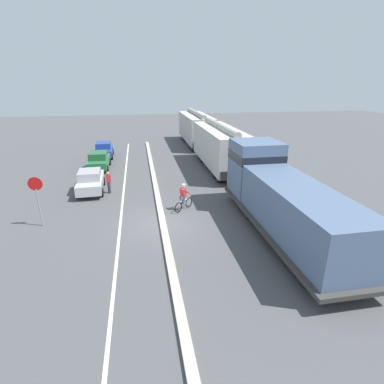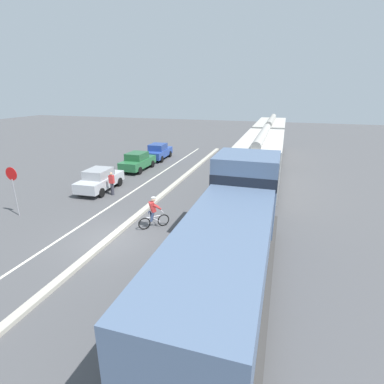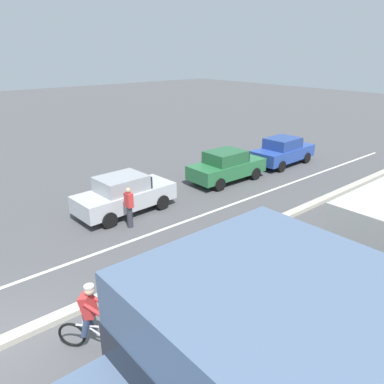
{
  "view_description": "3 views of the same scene",
  "coord_description": "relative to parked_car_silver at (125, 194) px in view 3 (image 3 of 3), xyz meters",
  "views": [
    {
      "loc": [
        -1.06,
        -15.56,
        7.73
      ],
      "look_at": [
        2.1,
        2.12,
        1.02
      ],
      "focal_mm": 28.0,
      "sensor_mm": 36.0,
      "label": 1
    },
    {
      "loc": [
        7.66,
        -11.47,
        6.96
      ],
      "look_at": [
        3.48,
        2.14,
        2.07
      ],
      "focal_mm": 28.0,
      "sensor_mm": 36.0,
      "label": 2
    },
    {
      "loc": [
        8.09,
        -0.93,
        6.45
      ],
      "look_at": [
        -3.13,
        8.61,
        0.8
      ],
      "focal_mm": 35.0,
      "sensor_mm": 36.0,
      "label": 3
    }
  ],
  "objects": [
    {
      "name": "pedestrian_by_cars",
      "position": [
        1.35,
        -0.6,
        0.03
      ],
      "size": [
        0.34,
        0.22,
        1.62
      ],
      "color": "#33333D",
      "rests_on": "ground"
    },
    {
      "name": "parked_car_blue",
      "position": [
        -0.04,
        10.76,
        0.0
      ],
      "size": [
        1.97,
        4.27,
        1.62
      ],
      "color": "#28479E",
      "rests_on": "ground"
    },
    {
      "name": "cyclist",
      "position": [
        6.23,
        -4.57,
        0.0
      ],
      "size": [
        1.31,
        1.19,
        1.71
      ],
      "color": "black",
      "rests_on": "ground"
    },
    {
      "name": "parked_car_green",
      "position": [
        -0.07,
        6.09,
        0.0
      ],
      "size": [
        1.86,
        4.21,
        1.62
      ],
      "color": "#286B3D",
      "rests_on": "ground"
    },
    {
      "name": "parked_car_silver",
      "position": [
        0.0,
        0.0,
        0.0
      ],
      "size": [
        1.98,
        4.27,
        1.62
      ],
      "color": "#B7BABF",
      "rests_on": "ground"
    },
    {
      "name": "median_curb",
      "position": [
        4.74,
        -0.3,
        -0.74
      ],
      "size": [
        0.36,
        36.0,
        0.16
      ],
      "primitive_type": "cube",
      "color": "#B2AD9E",
      "rests_on": "ground"
    },
    {
      "name": "lane_stripe",
      "position": [
        2.34,
        -0.3,
        -0.81
      ],
      "size": [
        0.14,
        36.0,
        0.01
      ],
      "primitive_type": "cube",
      "color": "silver",
      "rests_on": "ground"
    }
  ]
}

